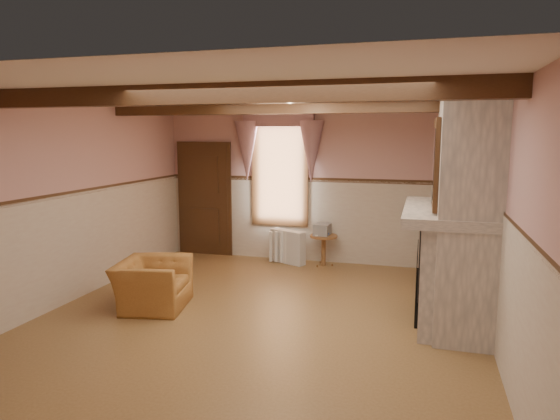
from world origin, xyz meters
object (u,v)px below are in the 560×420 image
(radiator, at_px, (288,247))
(armchair, at_px, (153,284))
(side_table, at_px, (324,250))
(oil_lamp, at_px, (448,194))
(bowl, at_px, (448,202))
(mantel_clock, at_px, (447,193))

(radiator, bearing_deg, armchair, -87.58)
(armchair, relative_size, side_table, 1.80)
(oil_lamp, bearing_deg, bowl, -90.00)
(radiator, relative_size, bowl, 1.81)
(armchair, bearing_deg, radiator, -33.45)
(armchair, height_order, oil_lamp, oil_lamp)
(armchair, distance_m, oil_lamp, 4.06)
(side_table, relative_size, mantel_clock, 2.29)
(mantel_clock, relative_size, oil_lamp, 0.86)
(side_table, relative_size, oil_lamp, 1.96)
(mantel_clock, height_order, oil_lamp, oil_lamp)
(armchair, height_order, side_table, armchair)
(side_table, distance_m, oil_lamp, 2.98)
(mantel_clock, bearing_deg, armchair, -160.74)
(armchair, xyz_separation_m, radiator, (1.13, 2.77, -0.02))
(side_table, bearing_deg, mantel_clock, -36.59)
(radiator, relative_size, oil_lamp, 2.50)
(bowl, distance_m, mantel_clock, 0.47)
(side_table, bearing_deg, radiator, 180.00)
(armchair, distance_m, mantel_clock, 4.15)
(oil_lamp, bearing_deg, armchair, -166.21)
(side_table, distance_m, mantel_clock, 2.74)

